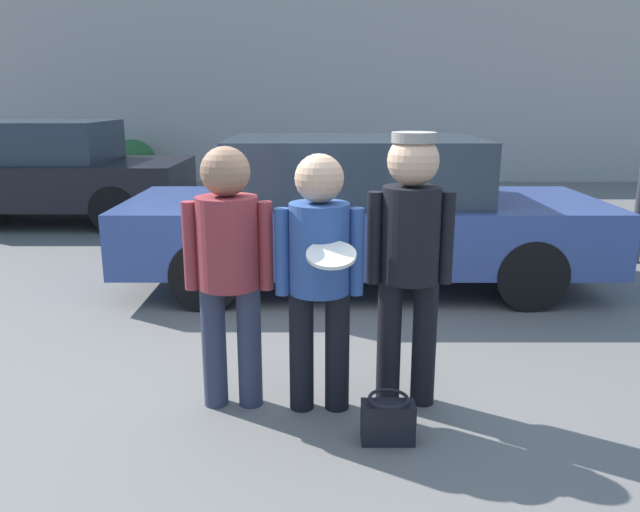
{
  "coord_description": "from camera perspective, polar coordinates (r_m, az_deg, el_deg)",
  "views": [
    {
      "loc": [
        0.11,
        -3.82,
        1.9
      ],
      "look_at": [
        0.1,
        -0.04,
        0.93
      ],
      "focal_mm": 35.0,
      "sensor_mm": 36.0,
      "label": 1
    }
  ],
  "objects": [
    {
      "name": "parked_car_far",
      "position": [
        10.59,
        -23.99,
        7.06
      ],
      "size": [
        4.3,
        1.97,
        1.54
      ],
      "color": "black",
      "rests_on": "ground"
    },
    {
      "name": "shrub",
      "position": [
        14.34,
        -16.64,
        8.19
      ],
      "size": [
        1.0,
        1.0,
        1.0
      ],
      "color": "#285B2D",
      "rests_on": "ground"
    },
    {
      "name": "person_right",
      "position": [
        3.77,
        8.29,
        0.87
      ],
      "size": [
        0.52,
        0.35,
        1.7
      ],
      "color": "black",
      "rests_on": "ground"
    },
    {
      "name": "storefront_building",
      "position": [
        14.37,
        -0.37,
        15.75
      ],
      "size": [
        24.0,
        0.22,
        4.42
      ],
      "color": "#B2A89E",
      "rests_on": "ground"
    },
    {
      "name": "handbag",
      "position": [
        3.64,
        6.28,
        -14.69
      ],
      "size": [
        0.3,
        0.23,
        0.28
      ],
      "color": "black",
      "rests_on": "ground"
    },
    {
      "name": "ground_plane",
      "position": [
        4.26,
        -1.39,
        -12.05
      ],
      "size": [
        56.0,
        56.0,
        0.0
      ],
      "primitive_type": "plane",
      "color": "#66635E"
    },
    {
      "name": "person_left",
      "position": [
        3.77,
        -8.31,
        -0.1
      ],
      "size": [
        0.54,
        0.37,
        1.62
      ],
      "color": "#2D3347",
      "rests_on": "ground"
    },
    {
      "name": "parked_car_near",
      "position": [
        6.38,
        3.77,
        4.01
      ],
      "size": [
        4.75,
        1.85,
        1.5
      ],
      "color": "#334784",
      "rests_on": "ground"
    },
    {
      "name": "person_middle_with_frisbee",
      "position": [
        3.69,
        0.01,
        -0.73
      ],
      "size": [
        0.53,
        0.58,
        1.58
      ],
      "color": "black",
      "rests_on": "ground"
    }
  ]
}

